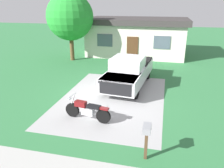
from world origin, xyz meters
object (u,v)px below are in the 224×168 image
neighbor_house (136,36)px  pickup_truck (129,71)px  mailbox (147,133)px  motorcycle (87,110)px  shade_tree (70,17)px

neighbor_house → pickup_truck: bearing=-84.9°
pickup_truck → neighbor_house: 9.06m
mailbox → neighbor_house: (-2.47, 15.83, 0.81)m
pickup_truck → motorcycle: bearing=-103.0°
motorcycle → mailbox: (2.78, -2.07, 0.51)m
mailbox → neighbor_house: 16.05m
mailbox → shade_tree: 14.70m
pickup_truck → mailbox: size_ratio=4.59×
pickup_truck → neighbor_house: (-0.80, 8.98, 0.84)m
mailbox → shade_tree: shade_tree is taller
neighbor_house → shade_tree: bearing=-145.3°
pickup_truck → shade_tree: size_ratio=1.00×
pickup_truck → neighbor_house: neighbor_house is taller
motorcycle → shade_tree: bearing=116.1°
motorcycle → neighbor_house: size_ratio=0.23×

